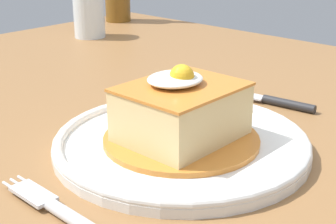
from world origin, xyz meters
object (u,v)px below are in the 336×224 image
Objects in this scene: fork at (61,211)px; drinking_glass at (89,16)px; main_plate at (181,142)px; knife at (273,101)px.

drinking_glass reaches higher than fork.
main_plate reaches higher than knife.
fork is (-0.17, -0.01, -0.00)m from main_plate.
main_plate is at bearing -119.77° from drinking_glass.
drinking_glass is at bearing 60.23° from main_plate.
drinking_glass is (0.11, 0.53, 0.04)m from knife.
fork and knife have the same top height.
drinking_glass is (0.31, 0.53, 0.04)m from main_plate.
drinking_glass reaches higher than knife.
knife is 1.58× the size of drinking_glass.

